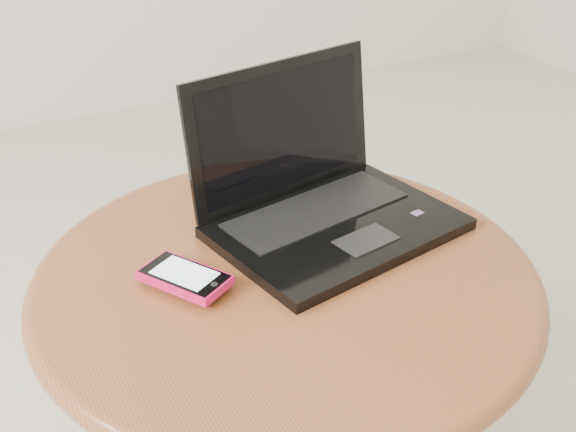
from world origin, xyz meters
name	(u,v)px	position (x,y,z in m)	size (l,w,h in m)	color
table	(286,337)	(-0.07, 0.08, 0.41)	(0.65, 0.65, 0.52)	#562819
laptop	(320,199)	(0.02, 0.16, 0.56)	(0.36, 0.31, 0.21)	black
phone_black	(185,277)	(-0.20, 0.11, 0.52)	(0.11, 0.12, 0.01)	black
phone_pink	(185,277)	(-0.20, 0.10, 0.53)	(0.11, 0.12, 0.01)	#E41456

